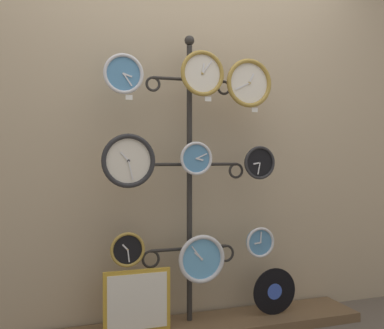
% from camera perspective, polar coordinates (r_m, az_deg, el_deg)
% --- Properties ---
extents(shop_wall, '(4.40, 0.04, 2.80)m').
position_cam_1_polar(shop_wall, '(2.95, -1.32, 7.20)').
color(shop_wall, tan).
rests_on(shop_wall, ground_plane).
extents(low_shelf, '(2.20, 0.36, 0.06)m').
position_cam_1_polar(low_shelf, '(2.93, 0.07, -20.07)').
color(low_shelf, brown).
rests_on(low_shelf, ground_plane).
extents(display_stand, '(0.73, 0.41, 1.83)m').
position_cam_1_polar(display_stand, '(2.84, -0.33, -10.30)').
color(display_stand, '#282623').
rests_on(display_stand, ground_plane).
extents(clock_top_left, '(0.23, 0.04, 0.23)m').
position_cam_1_polar(clock_top_left, '(2.65, -8.71, 11.31)').
color(clock_top_left, '#4C84B2').
extents(clock_top_center, '(0.27, 0.04, 0.27)m').
position_cam_1_polar(clock_top_center, '(2.73, 1.30, 11.49)').
color(clock_top_center, silver).
extents(clock_top_right, '(0.31, 0.04, 0.31)m').
position_cam_1_polar(clock_top_right, '(2.88, 7.23, 10.20)').
color(clock_top_right, silver).
extents(clock_middle_left, '(0.31, 0.04, 0.31)m').
position_cam_1_polar(clock_middle_left, '(2.57, -8.08, 0.46)').
color(clock_middle_left, silver).
extents(clock_middle_center, '(0.20, 0.04, 0.20)m').
position_cam_1_polar(clock_middle_center, '(2.70, 0.51, 0.77)').
color(clock_middle_center, '#4C84B2').
extents(clock_middle_right, '(0.21, 0.04, 0.21)m').
position_cam_1_polar(clock_middle_right, '(2.87, 8.54, 0.23)').
color(clock_middle_right, black).
extents(clock_bottom_left, '(0.20, 0.04, 0.20)m').
position_cam_1_polar(clock_bottom_left, '(2.67, -8.20, -10.64)').
color(clock_bottom_left, black).
extents(clock_bottom_center, '(0.30, 0.04, 0.30)m').
position_cam_1_polar(clock_bottom_center, '(2.78, 1.22, -11.90)').
color(clock_bottom_center, '#60A8DB').
extents(clock_bottom_right, '(0.20, 0.04, 0.20)m').
position_cam_1_polar(clock_bottom_right, '(2.93, 8.62, -9.74)').
color(clock_bottom_right, '#4C84B2').
extents(vinyl_record, '(0.30, 0.01, 0.30)m').
position_cam_1_polar(vinyl_record, '(3.06, 10.43, -15.57)').
color(vinyl_record, black).
rests_on(vinyl_record, low_shelf).
extents(picture_frame, '(0.39, 0.02, 0.37)m').
position_cam_1_polar(picture_frame, '(2.74, -6.97, -16.87)').
color(picture_frame, gold).
rests_on(picture_frame, low_shelf).
extents(price_tag_upper, '(0.04, 0.00, 0.03)m').
position_cam_1_polar(price_tag_upper, '(2.63, -8.00, 8.45)').
color(price_tag_upper, white).
extents(price_tag_mid, '(0.04, 0.00, 0.03)m').
position_cam_1_polar(price_tag_mid, '(2.72, 2.06, 8.32)').
color(price_tag_mid, white).
extents(price_tag_lower, '(0.04, 0.00, 0.03)m').
position_cam_1_polar(price_tag_lower, '(2.87, 7.98, 6.89)').
color(price_tag_lower, white).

